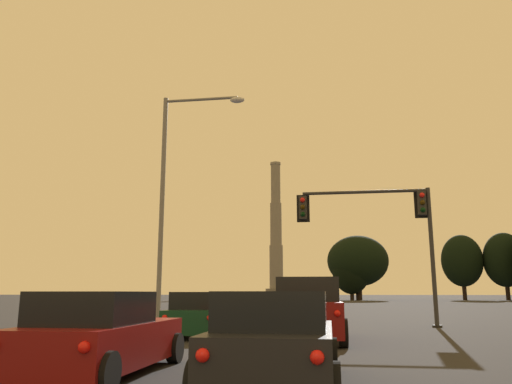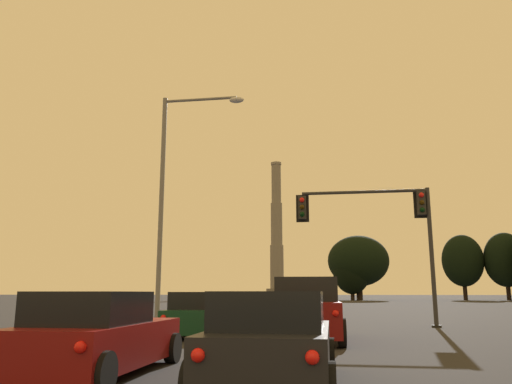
% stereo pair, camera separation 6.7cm
% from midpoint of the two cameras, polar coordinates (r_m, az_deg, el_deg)
% --- Properties ---
extents(suv_center_lane_front, '(2.23, 4.95, 1.86)m').
position_cam_midpoint_polar(suv_center_lane_front, '(15.70, 5.91, -13.25)').
color(suv_center_lane_front, maroon).
rests_on(suv_center_lane_front, ground_plane).
extents(hatchback_left_lane_front, '(2.01, 4.15, 1.44)m').
position_cam_midpoint_polar(hatchback_left_lane_front, '(17.15, -6.31, -13.86)').
color(hatchback_left_lane_front, '#0F3823').
rests_on(hatchback_left_lane_front, ground_plane).
extents(hatchback_left_lane_second, '(1.93, 4.12, 1.44)m').
position_cam_midpoint_polar(hatchback_left_lane_second, '(9.55, -17.59, -15.43)').
color(hatchback_left_lane_second, maroon).
rests_on(hatchback_left_lane_second, ground_plane).
extents(hatchback_center_lane_second, '(1.93, 4.12, 1.44)m').
position_cam_midpoint_polar(hatchback_center_lane_second, '(8.06, 2.07, -16.77)').
color(hatchback_center_lane_second, black).
rests_on(hatchback_center_lane_second, ground_plane).
extents(traffic_light_overhead_right, '(5.91, 0.50, 5.88)m').
position_cam_midpoint_polar(traffic_light_overhead_right, '(22.39, 14.32, -3.10)').
color(traffic_light_overhead_right, '#2D2D30').
rests_on(traffic_light_overhead_right, ground_plane).
extents(street_lamp, '(3.65, 0.36, 9.88)m').
position_cam_midpoint_polar(street_lamp, '(21.60, -9.38, 1.00)').
color(street_lamp, slate).
rests_on(street_lamp, ground_plane).
extents(smokestack, '(6.33, 6.33, 40.37)m').
position_cam_midpoint_polar(smokestack, '(148.51, 2.30, -5.82)').
color(smokestack, slate).
rests_on(smokestack, ground_plane).
extents(treeline_far_right, '(11.43, 10.29, 12.04)m').
position_cam_midpoint_polar(treeline_far_right, '(97.00, 11.53, -7.73)').
color(treeline_far_right, black).
rests_on(treeline_far_right, ground_plane).
extents(treeline_center_right, '(7.62, 6.86, 12.30)m').
position_cam_midpoint_polar(treeline_center_right, '(103.71, 22.47, -7.27)').
color(treeline_center_right, black).
rests_on(treeline_center_right, ground_plane).
extents(treeline_right_mid, '(7.12, 6.41, 10.48)m').
position_cam_midpoint_polar(treeline_right_mid, '(95.71, 10.79, -8.60)').
color(treeline_right_mid, black).
rests_on(treeline_right_mid, ground_plane).
extents(treeline_left_mid, '(7.62, 6.86, 12.43)m').
position_cam_midpoint_polar(treeline_left_mid, '(104.37, 26.53, -6.95)').
color(treeline_left_mid, black).
rests_on(treeline_left_mid, ground_plane).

